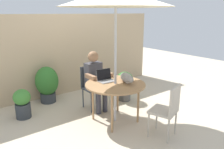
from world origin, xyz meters
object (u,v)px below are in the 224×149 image
at_px(patio_table, 115,86).
at_px(cat, 127,78).
at_px(chair_empty, 168,107).
at_px(person_seated, 95,77).
at_px(laptop, 105,78).
at_px(potted_plant_corner, 22,103).
at_px(potted_plant_by_chair, 125,84).
at_px(potted_plant_near_fence, 47,83).
at_px(chair_occupied, 91,83).

relative_size(patio_table, cat, 1.82).
relative_size(patio_table, chair_empty, 1.22).
xyz_separation_m(person_seated, laptop, (-0.04, -0.42, 0.11)).
distance_m(laptop, potted_plant_corner, 1.69).
xyz_separation_m(person_seated, potted_plant_corner, (-1.36, 0.52, -0.40)).
height_order(chair_empty, potted_plant_by_chair, chair_empty).
bearing_deg(person_seated, laptop, -96.13).
xyz_separation_m(laptop, cat, (0.27, -0.32, 0.02)).
bearing_deg(chair_empty, laptop, 106.84).
bearing_deg(patio_table, cat, -15.98).
distance_m(chair_empty, laptop, 1.31).
bearing_deg(person_seated, potted_plant_corner, 158.99).
relative_size(cat, potted_plant_corner, 1.04).
bearing_deg(cat, potted_plant_corner, 141.42).
distance_m(potted_plant_near_fence, potted_plant_by_chair, 1.78).
distance_m(cat, potted_plant_corner, 2.08).
height_order(chair_occupied, potted_plant_near_fence, chair_occupied).
bearing_deg(laptop, chair_occupied, 85.55).
bearing_deg(potted_plant_corner, chair_empty, -52.15).
xyz_separation_m(patio_table, cat, (0.22, -0.06, 0.14)).
xyz_separation_m(patio_table, potted_plant_by_chair, (0.82, 0.69, -0.31)).
height_order(patio_table, potted_plant_corner, patio_table).
bearing_deg(potted_plant_by_chair, potted_plant_near_fence, 146.60).
height_order(chair_occupied, laptop, laptop).
xyz_separation_m(patio_table, laptop, (-0.04, 0.26, 0.12)).
relative_size(laptop, cat, 0.53).
bearing_deg(person_seated, cat, -73.34).
relative_size(patio_table, potted_plant_by_chair, 1.61).
xyz_separation_m(cat, potted_plant_by_chair, (0.60, 0.75, -0.45)).
distance_m(laptop, cat, 0.42).
xyz_separation_m(chair_empty, laptop, (-0.37, 1.23, 0.27)).
xyz_separation_m(chair_occupied, cat, (0.22, -0.90, 0.30)).
height_order(potted_plant_near_fence, potted_plant_by_chair, potted_plant_near_fence).
bearing_deg(potted_plant_near_fence, patio_table, -68.24).
height_order(chair_empty, potted_plant_corner, chair_empty).
bearing_deg(person_seated, chair_occupied, 90.00).
height_order(chair_empty, cat, cat).
height_order(laptop, potted_plant_by_chair, laptop).
distance_m(patio_table, potted_plant_by_chair, 1.11).
bearing_deg(cat, patio_table, 164.02).
height_order(potted_plant_near_fence, potted_plant_corner, potted_plant_near_fence).
height_order(cat, potted_plant_corner, cat).
height_order(chair_occupied, potted_plant_by_chair, chair_occupied).
distance_m(patio_table, person_seated, 0.67).
height_order(chair_empty, potted_plant_near_fence, chair_empty).
distance_m(chair_occupied, person_seated, 0.23).
bearing_deg(potted_plant_corner, potted_plant_near_fence, 34.41).
xyz_separation_m(laptop, potted_plant_corner, (-1.31, 0.94, -0.50)).
bearing_deg(person_seated, potted_plant_by_chair, 1.11).
xyz_separation_m(patio_table, potted_plant_near_fence, (-0.67, 1.67, -0.24)).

